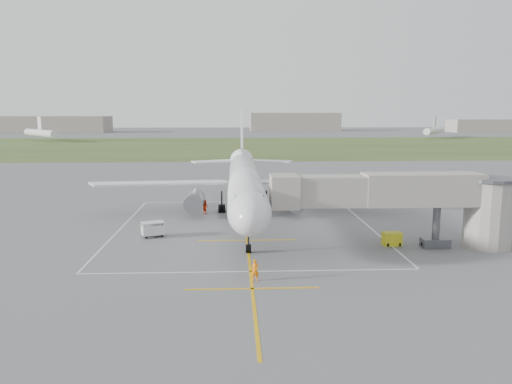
{
  "coord_description": "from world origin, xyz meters",
  "views": [
    {
      "loc": [
        -1.29,
        -59.19,
        12.95
      ],
      "look_at": [
        1.17,
        -4.0,
        4.0
      ],
      "focal_mm": 35.0,
      "sensor_mm": 36.0,
      "label": 1
    }
  ],
  "objects_px": {
    "gpu_unit": "(392,239)",
    "ramp_worker_wing": "(205,207)",
    "ramp_worker_nose": "(255,270)",
    "airliner": "(245,183)",
    "jet_bridge": "(414,199)",
    "baggage_cart": "(153,229)"
  },
  "relations": [
    {
      "from": "jet_bridge",
      "to": "gpu_unit",
      "type": "relative_size",
      "value": 12.83
    },
    {
      "from": "airliner",
      "to": "ramp_worker_nose",
      "type": "distance_m",
      "value": 23.31
    },
    {
      "from": "jet_bridge",
      "to": "baggage_cart",
      "type": "height_order",
      "value": "jet_bridge"
    },
    {
      "from": "ramp_worker_nose",
      "to": "ramp_worker_wing",
      "type": "height_order",
      "value": "ramp_worker_wing"
    },
    {
      "from": "jet_bridge",
      "to": "ramp_worker_nose",
      "type": "distance_m",
      "value": 18.18
    },
    {
      "from": "airliner",
      "to": "gpu_unit",
      "type": "bearing_deg",
      "value": -43.29
    },
    {
      "from": "gpu_unit",
      "to": "ramp_worker_wing",
      "type": "distance_m",
      "value": 24.98
    },
    {
      "from": "ramp_worker_nose",
      "to": "baggage_cart",
      "type": "bearing_deg",
      "value": 137.24
    },
    {
      "from": "baggage_cart",
      "to": "ramp_worker_wing",
      "type": "distance_m",
      "value": 12.64
    },
    {
      "from": "ramp_worker_wing",
      "to": "airliner",
      "type": "bearing_deg",
      "value": -166.4
    },
    {
      "from": "airliner",
      "to": "gpu_unit",
      "type": "height_order",
      "value": "airliner"
    },
    {
      "from": "ramp_worker_nose",
      "to": "airliner",
      "type": "bearing_deg",
      "value": 102.57
    },
    {
      "from": "gpu_unit",
      "to": "ramp_worker_nose",
      "type": "height_order",
      "value": "ramp_worker_nose"
    },
    {
      "from": "baggage_cart",
      "to": "gpu_unit",
      "type": "bearing_deg",
      "value": -31.23
    },
    {
      "from": "gpu_unit",
      "to": "baggage_cart",
      "type": "bearing_deg",
      "value": 164.46
    },
    {
      "from": "airliner",
      "to": "gpu_unit",
      "type": "xyz_separation_m",
      "value": [
        14.09,
        -13.27,
        -3.75
      ]
    },
    {
      "from": "baggage_cart",
      "to": "jet_bridge",
      "type": "bearing_deg",
      "value": -32.7
    },
    {
      "from": "airliner",
      "to": "ramp_worker_wing",
      "type": "xyz_separation_m",
      "value": [
        -5.01,
        2.83,
        -3.49
      ]
    },
    {
      "from": "jet_bridge",
      "to": "gpu_unit",
      "type": "xyz_separation_m",
      "value": [
        -1.64,
        0.98,
        -4.1
      ]
    },
    {
      "from": "airliner",
      "to": "ramp_worker_wing",
      "type": "height_order",
      "value": "airliner"
    },
    {
      "from": "gpu_unit",
      "to": "airliner",
      "type": "bearing_deg",
      "value": 131.62
    },
    {
      "from": "gpu_unit",
      "to": "baggage_cart",
      "type": "distance_m",
      "value": 24.26
    }
  ]
}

